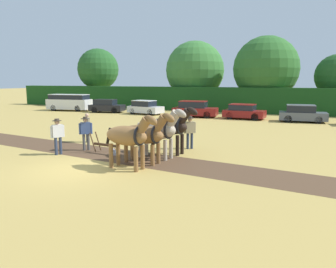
{
  "coord_description": "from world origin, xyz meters",
  "views": [
    {
      "loc": [
        8.92,
        -10.26,
        3.62
      ],
      "look_at": [
        2.49,
        3.69,
        1.1
      ],
      "focal_mm": 35.0,
      "sensor_mm": 36.0,
      "label": 1
    }
  ],
  "objects_px": {
    "farmer_onlooker_right": "(87,125)",
    "farmer_at_plow": "(86,131)",
    "draft_horse_trail_right": "(169,126)",
    "parked_car_center_right": "(244,112)",
    "parked_car_right": "(302,114)",
    "farmer_beside_team": "(190,130)",
    "parked_car_center_left": "(145,108)",
    "farmer_onlooker_left": "(58,133)",
    "tree_left": "(195,70)",
    "parked_car_center": "(195,109)",
    "tree_far_left": "(98,69)",
    "parked_van": "(69,102)",
    "draft_horse_lead_right": "(144,134)",
    "draft_horse_lead_left": "(128,136)",
    "tree_center_left": "(266,69)",
    "draft_horse_trail_left": "(157,129)",
    "plow": "(107,148)",
    "parked_car_left": "(107,106)"
  },
  "relations": [
    {
      "from": "tree_center_left",
      "to": "farmer_onlooker_right",
      "type": "relative_size",
      "value": 5.08
    },
    {
      "from": "parked_car_center_right",
      "to": "parked_car_right",
      "type": "xyz_separation_m",
      "value": [
        5.13,
        -0.12,
        0.03
      ]
    },
    {
      "from": "tree_center_left",
      "to": "plow",
      "type": "relative_size",
      "value": 5.17
    },
    {
      "from": "tree_left",
      "to": "draft_horse_lead_right",
      "type": "relative_size",
      "value": 3.0
    },
    {
      "from": "draft_horse_lead_left",
      "to": "parked_car_right",
      "type": "xyz_separation_m",
      "value": [
        5.7,
        19.65,
        -0.64
      ]
    },
    {
      "from": "tree_far_left",
      "to": "farmer_onlooker_left",
      "type": "distance_m",
      "value": 33.72
    },
    {
      "from": "draft_horse_trail_left",
      "to": "parked_car_center",
      "type": "bearing_deg",
      "value": 110.13
    },
    {
      "from": "draft_horse_lead_left",
      "to": "farmer_at_plow",
      "type": "xyz_separation_m",
      "value": [
        -3.95,
        2.19,
        -0.32
      ]
    },
    {
      "from": "draft_horse_lead_left",
      "to": "draft_horse_lead_right",
      "type": "distance_m",
      "value": 1.11
    },
    {
      "from": "tree_left",
      "to": "farmer_onlooker_right",
      "type": "relative_size",
      "value": 5.04
    },
    {
      "from": "draft_horse_lead_right",
      "to": "draft_horse_lead_left",
      "type": "bearing_deg",
      "value": -90.54
    },
    {
      "from": "farmer_beside_team",
      "to": "parked_car_center_left",
      "type": "bearing_deg",
      "value": 176.63
    },
    {
      "from": "farmer_beside_team",
      "to": "draft_horse_trail_left",
      "type": "bearing_deg",
      "value": -52.97
    },
    {
      "from": "draft_horse_lead_right",
      "to": "farmer_onlooker_left",
      "type": "bearing_deg",
      "value": -170.57
    },
    {
      "from": "parked_car_center_right",
      "to": "parked_car_right",
      "type": "height_order",
      "value": "parked_car_right"
    },
    {
      "from": "tree_left",
      "to": "parked_car_center_right",
      "type": "relative_size",
      "value": 2.24
    },
    {
      "from": "farmer_onlooker_left",
      "to": "parked_car_center_right",
      "type": "height_order",
      "value": "farmer_onlooker_left"
    },
    {
      "from": "farmer_onlooker_right",
      "to": "farmer_at_plow",
      "type": "bearing_deg",
      "value": -105.59
    },
    {
      "from": "draft_horse_trail_left",
      "to": "parked_car_right",
      "type": "bearing_deg",
      "value": 78.1
    },
    {
      "from": "draft_horse_trail_right",
      "to": "draft_horse_lead_right",
      "type": "bearing_deg",
      "value": -89.97
    },
    {
      "from": "draft_horse_lead_right",
      "to": "farmer_onlooker_right",
      "type": "distance_m",
      "value": 6.22
    },
    {
      "from": "tree_far_left",
      "to": "parked_car_right",
      "type": "relative_size",
      "value": 2.0
    },
    {
      "from": "plow",
      "to": "parked_car_center_right",
      "type": "relative_size",
      "value": 0.44
    },
    {
      "from": "tree_center_left",
      "to": "parked_car_center_right",
      "type": "height_order",
      "value": "tree_center_left"
    },
    {
      "from": "draft_horse_lead_right",
      "to": "parked_car_center_left",
      "type": "xyz_separation_m",
      "value": [
        -10.2,
        18.69,
        -0.57
      ]
    },
    {
      "from": "draft_horse_lead_right",
      "to": "farmer_onlooker_left",
      "type": "height_order",
      "value": "draft_horse_lead_right"
    },
    {
      "from": "tree_center_left",
      "to": "draft_horse_trail_right",
      "type": "distance_m",
      "value": 25.79
    },
    {
      "from": "tree_center_left",
      "to": "draft_horse_lead_right",
      "type": "xyz_separation_m",
      "value": [
        -0.96,
        -27.74,
        -3.68
      ]
    },
    {
      "from": "farmer_at_plow",
      "to": "parked_car_center_left",
      "type": "xyz_separation_m",
      "value": [
        -6.14,
        17.61,
        -0.33
      ]
    },
    {
      "from": "draft_horse_lead_left",
      "to": "plow",
      "type": "xyz_separation_m",
      "value": [
        -2.41,
        1.91,
        -1.04
      ]
    },
    {
      "from": "farmer_at_plow",
      "to": "farmer_beside_team",
      "type": "height_order",
      "value": "farmer_at_plow"
    },
    {
      "from": "draft_horse_trail_right",
      "to": "farmer_onlooker_left",
      "type": "bearing_deg",
      "value": -147.02
    },
    {
      "from": "draft_horse_trail_right",
      "to": "farmer_onlooker_left",
      "type": "xyz_separation_m",
      "value": [
        -4.87,
        -2.53,
        -0.31
      ]
    },
    {
      "from": "draft_horse_trail_right",
      "to": "farmer_at_plow",
      "type": "height_order",
      "value": "draft_horse_trail_right"
    },
    {
      "from": "draft_horse_lead_right",
      "to": "parked_car_left",
      "type": "xyz_separation_m",
      "value": [
        -15.21,
        18.67,
        -0.57
      ]
    },
    {
      "from": "tree_left",
      "to": "parked_van",
      "type": "xyz_separation_m",
      "value": [
        -12.53,
        -9.7,
        -3.88
      ]
    },
    {
      "from": "tree_center_left",
      "to": "parked_car_center_right",
      "type": "distance_m",
      "value": 10.05
    },
    {
      "from": "farmer_onlooker_left",
      "to": "farmer_onlooker_right",
      "type": "xyz_separation_m",
      "value": [
        -0.81,
        3.29,
        -0.05
      ]
    },
    {
      "from": "draft_horse_lead_right",
      "to": "farmer_onlooker_left",
      "type": "xyz_separation_m",
      "value": [
        -4.65,
        -0.32,
        -0.23
      ]
    },
    {
      "from": "farmer_beside_team",
      "to": "farmer_onlooker_left",
      "type": "distance_m",
      "value": 6.71
    },
    {
      "from": "tree_far_left",
      "to": "tree_left",
      "type": "relative_size",
      "value": 0.95
    },
    {
      "from": "parked_car_center",
      "to": "parked_car_right",
      "type": "bearing_deg",
      "value": -6.37
    },
    {
      "from": "draft_horse_trail_right",
      "to": "parked_car_left",
      "type": "height_order",
      "value": "draft_horse_trail_right"
    },
    {
      "from": "tree_far_left",
      "to": "parked_van",
      "type": "xyz_separation_m",
      "value": [
        2.34,
        -9.13,
        -4.21
      ]
    },
    {
      "from": "farmer_at_plow",
      "to": "farmer_beside_team",
      "type": "distance_m",
      "value": 5.45
    },
    {
      "from": "draft_horse_trail_right",
      "to": "farmer_at_plow",
      "type": "bearing_deg",
      "value": -159.71
    },
    {
      "from": "draft_horse_lead_right",
      "to": "draft_horse_trail_right",
      "type": "xyz_separation_m",
      "value": [
        0.21,
        2.21,
        0.08
      ]
    },
    {
      "from": "draft_horse_lead_right",
      "to": "tree_left",
      "type": "bearing_deg",
      "value": 111.42
    },
    {
      "from": "draft_horse_trail_right",
      "to": "parked_car_center_left",
      "type": "relative_size",
      "value": 0.72
    },
    {
      "from": "parked_car_center_left",
      "to": "parked_car_center_right",
      "type": "distance_m",
      "value": 10.65
    }
  ]
}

